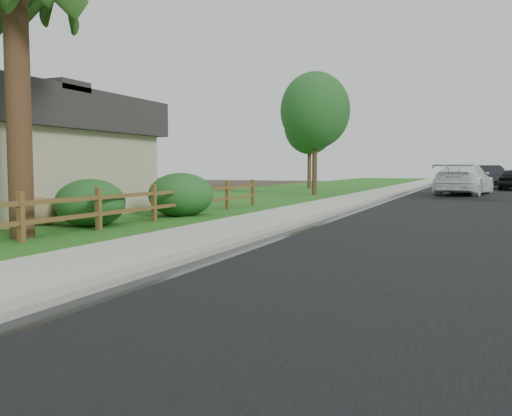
% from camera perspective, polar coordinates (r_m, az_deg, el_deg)
% --- Properties ---
extents(ground, '(120.00, 120.00, 0.00)m').
position_cam_1_polar(ground, '(7.49, -19.67, -8.04)').
color(ground, '#31271B').
extents(road, '(8.00, 90.00, 0.02)m').
position_cam_1_polar(road, '(40.43, 22.11, 1.70)').
color(road, black).
rests_on(road, ground).
extents(curb, '(0.40, 90.00, 0.12)m').
position_cam_1_polar(curb, '(40.68, 16.18, 1.92)').
color(curb, gray).
rests_on(curb, ground).
extents(wet_gutter, '(0.50, 90.00, 0.00)m').
position_cam_1_polar(wet_gutter, '(40.65, 16.67, 1.86)').
color(wet_gutter, black).
rests_on(wet_gutter, road).
extents(sidewalk, '(2.20, 90.00, 0.10)m').
position_cam_1_polar(sidewalk, '(40.85, 14.37, 1.95)').
color(sidewalk, '#A8A692').
rests_on(sidewalk, ground).
extents(grass_strip, '(1.60, 90.00, 0.06)m').
position_cam_1_polar(grass_strip, '(41.17, 11.75, 1.99)').
color(grass_strip, '#225C1A').
rests_on(grass_strip, ground).
extents(lawn_near, '(9.00, 90.00, 0.04)m').
position_cam_1_polar(lawn_near, '(42.45, 4.84, 2.11)').
color(lawn_near, '#225C1A').
rests_on(lawn_near, ground).
extents(ranch_fence, '(0.12, 16.92, 1.10)m').
position_cam_1_polar(ranch_fence, '(14.61, -13.29, 0.40)').
color(ranch_fence, '#51381B').
rests_on(ranch_fence, ground).
extents(white_suv, '(3.53, 6.57, 1.81)m').
position_cam_1_polar(white_suv, '(33.83, 21.05, 2.85)').
color(white_suv, white).
rests_on(white_suv, road).
extents(dark_car_far, '(3.51, 5.75, 1.79)m').
position_cam_1_polar(dark_car_far, '(46.86, 23.25, 3.07)').
color(dark_car_far, black).
rests_on(dark_car_far, road).
extents(boulder, '(1.40, 1.19, 0.80)m').
position_cam_1_polar(boulder, '(15.64, -21.93, -0.35)').
color(boulder, olive).
rests_on(boulder, ground).
extents(shrub_b, '(2.05, 2.05, 1.28)m').
position_cam_1_polar(shrub_b, '(14.92, -17.04, 0.50)').
color(shrub_b, '#1A4B1F').
rests_on(shrub_b, ground).
extents(shrub_c, '(2.05, 2.05, 1.23)m').
position_cam_1_polar(shrub_c, '(20.73, -10.95, 1.53)').
color(shrub_c, '#1A4B1F').
rests_on(shrub_c, ground).
extents(shrub_d, '(2.51, 2.51, 1.42)m').
position_cam_1_polar(shrub_d, '(17.45, -7.91, 1.37)').
color(shrub_d, '#1A4B1F').
rests_on(shrub_d, ground).
extents(tree_near_left, '(3.97, 3.97, 7.03)m').
position_cam_1_polar(tree_near_left, '(31.44, 6.23, 10.16)').
color(tree_near_left, '#392917').
rests_on(tree_near_left, ground).
extents(tree_mid_left, '(3.79, 3.79, 6.78)m').
position_cam_1_polar(tree_mid_left, '(41.00, 5.66, 8.55)').
color(tree_mid_left, '#392917').
rests_on(tree_mid_left, ground).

